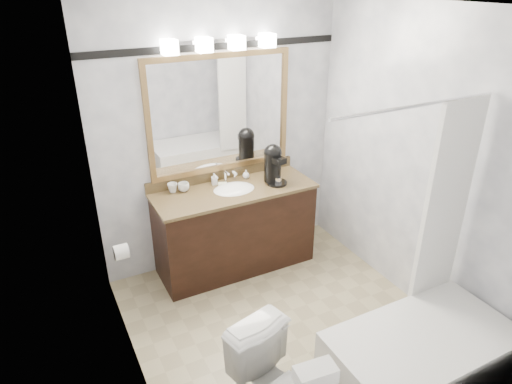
# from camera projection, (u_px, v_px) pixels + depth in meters

# --- Properties ---
(room) EXTENTS (2.42, 2.62, 2.52)m
(room) POSITION_uv_depth(u_px,v_px,m) (292.00, 193.00, 3.27)
(room) COLOR tan
(room) RESTS_ON ground
(vanity) EXTENTS (1.53, 0.58, 0.97)m
(vanity) POSITION_uv_depth(u_px,v_px,m) (235.00, 227.00, 4.44)
(vanity) COLOR black
(vanity) RESTS_ON ground
(mirror) EXTENTS (1.40, 0.04, 1.10)m
(mirror) POSITION_uv_depth(u_px,v_px,m) (220.00, 114.00, 4.19)
(mirror) COLOR #9D7846
(mirror) RESTS_ON room
(vanity_light_bar) EXTENTS (1.02, 0.14, 0.12)m
(vanity_light_bar) POSITION_uv_depth(u_px,v_px,m) (220.00, 43.00, 3.87)
(vanity_light_bar) COLOR silver
(vanity_light_bar) RESTS_ON room
(accent_stripe) EXTENTS (2.40, 0.01, 0.06)m
(accent_stripe) POSITION_uv_depth(u_px,v_px,m) (217.00, 46.00, 3.94)
(accent_stripe) COLOR black
(accent_stripe) RESTS_ON room
(bathtub) EXTENTS (1.30, 0.75, 1.96)m
(bathtub) POSITION_uv_depth(u_px,v_px,m) (421.00, 350.00, 3.20)
(bathtub) COLOR white
(bathtub) RESTS_ON ground
(tp_roll) EXTENTS (0.11, 0.12, 0.12)m
(tp_roll) POSITION_uv_depth(u_px,v_px,m) (121.00, 252.00, 3.57)
(tp_roll) COLOR white
(tp_roll) RESTS_ON room
(tissue_box) EXTENTS (0.23, 0.14, 0.09)m
(tissue_box) POSITION_uv_depth(u_px,v_px,m) (315.00, 374.00, 2.35)
(tissue_box) COLOR white
(tissue_box) RESTS_ON toilet
(coffee_maker) EXTENTS (0.20, 0.25, 0.38)m
(coffee_maker) POSITION_uv_depth(u_px,v_px,m) (273.00, 163.00, 4.32)
(coffee_maker) COLOR black
(coffee_maker) RESTS_ON vanity
(cup_left) EXTENTS (0.13, 0.13, 0.08)m
(cup_left) POSITION_uv_depth(u_px,v_px,m) (184.00, 187.00, 4.20)
(cup_left) COLOR white
(cup_left) RESTS_ON vanity
(cup_right) EXTENTS (0.10, 0.10, 0.09)m
(cup_right) POSITION_uv_depth(u_px,v_px,m) (173.00, 188.00, 4.18)
(cup_right) COLOR white
(cup_right) RESTS_ON vanity
(soap_bottle_a) EXTENTS (0.06, 0.06, 0.11)m
(soap_bottle_a) POSITION_uv_depth(u_px,v_px,m) (214.00, 179.00, 4.33)
(soap_bottle_a) COLOR white
(soap_bottle_a) RESTS_ON vanity
(soap_bottle_b) EXTENTS (0.09, 0.09, 0.09)m
(soap_bottle_b) POSITION_uv_depth(u_px,v_px,m) (246.00, 174.00, 4.46)
(soap_bottle_b) COLOR white
(soap_bottle_b) RESTS_ON vanity
(soap_bar) EXTENTS (0.09, 0.08, 0.03)m
(soap_bar) POSITION_uv_depth(u_px,v_px,m) (223.00, 184.00, 4.32)
(soap_bar) COLOR beige
(soap_bar) RESTS_ON vanity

